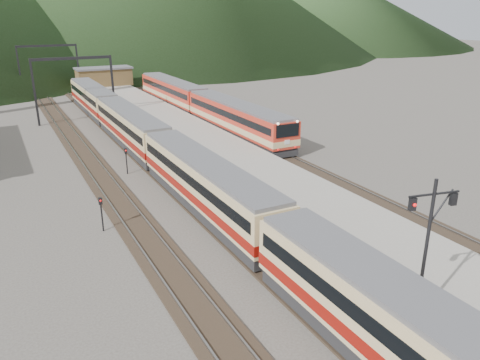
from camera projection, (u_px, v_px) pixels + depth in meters
track_main at (134, 147)px, 47.81m from camera, size 2.60×200.00×0.23m
track_far at (83, 153)px, 45.61m from camera, size 2.60×200.00×0.23m
track_second at (234, 134)px, 52.84m from camera, size 2.60×200.00×0.23m
platform at (192, 141)px, 48.45m from camera, size 8.00×100.00×1.00m
gantry_near at (74, 77)px, 57.17m from camera, size 9.55×0.25×8.00m
gantry_far at (48, 59)px, 77.98m from camera, size 9.55×0.25×8.00m
station_shed at (104, 76)px, 81.04m from camera, size 9.40×4.40×3.10m
main_train at (161, 151)px, 39.76m from camera, size 2.73×74.81×3.33m
second_train at (200, 103)px, 60.05m from camera, size 2.98×40.63×3.64m
signal_mast at (428, 238)px, 18.12m from camera, size 2.17×0.59×6.26m
short_signal_b at (126, 157)px, 39.58m from camera, size 0.24×0.18×2.27m
short_signal_c at (101, 210)px, 29.15m from camera, size 0.23×0.17×2.27m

